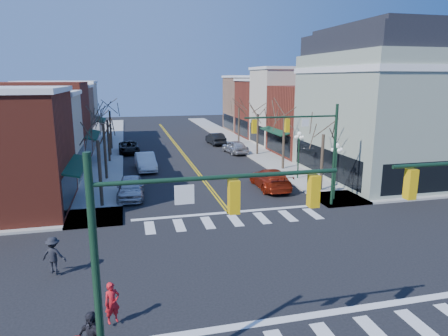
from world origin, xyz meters
TOP-DOWN VIEW (x-y plane):
  - ground at (0.00, 0.00)m, footprint 160.00×160.00m
  - sidewalk_left at (-8.75, 20.00)m, footprint 3.50×70.00m
  - sidewalk_right at (8.75, 20.00)m, footprint 3.50×70.00m
  - bldg_left_stucco_a at (-15.50, 19.50)m, footprint 10.00×7.00m
  - bldg_left_brick_b at (-15.50, 27.50)m, footprint 10.00×9.00m
  - bldg_left_tan at (-15.50, 35.75)m, footprint 10.00×7.50m
  - bldg_left_stucco_b at (-15.50, 43.50)m, footprint 10.00×8.00m
  - bldg_right_brick_a at (15.50, 25.75)m, footprint 10.00×8.50m
  - bldg_right_stucco at (15.50, 33.50)m, footprint 10.00×7.00m
  - bldg_right_brick_b at (15.50, 41.00)m, footprint 10.00×8.00m
  - bldg_right_tan at (15.50, 49.00)m, footprint 10.00×8.00m
  - victorian_corner at (16.50, 14.50)m, footprint 12.25×14.25m
  - traffic_mast_near_left at (-5.55, -7.40)m, footprint 6.60×0.28m
  - traffic_mast_far_right at (5.55, 7.40)m, footprint 6.60×0.28m
  - lamppost_corner at (8.20, 8.50)m, footprint 0.36×0.36m
  - lamppost_midblock at (8.20, 15.00)m, footprint 0.36×0.36m
  - tree_left_a at (-8.40, 11.00)m, footprint 0.24×0.24m
  - tree_left_b at (-8.40, 19.00)m, footprint 0.24×0.24m
  - tree_left_c at (-8.40, 27.00)m, footprint 0.24×0.24m
  - tree_left_d at (-8.40, 35.00)m, footprint 0.24×0.24m
  - tree_right_a at (8.40, 11.00)m, footprint 0.24×0.24m
  - tree_right_b at (8.40, 19.00)m, footprint 0.24×0.24m
  - tree_right_c at (8.40, 27.00)m, footprint 0.24×0.24m
  - tree_right_d at (8.40, 35.00)m, footprint 0.24×0.24m
  - car_left_near at (-6.40, 12.90)m, footprint 2.19×4.89m
  - car_left_mid at (-4.80, 22.15)m, footprint 2.06×5.20m
  - car_left_far at (-6.29, 31.99)m, footprint 2.48×5.19m
  - car_right_near at (4.80, 12.85)m, footprint 2.44×5.68m
  - car_right_mid at (6.14, 28.69)m, footprint 2.53×4.95m
  - car_right_far at (5.34, 35.79)m, footprint 2.03×4.93m
  - pedestrian_red_a at (-7.30, -3.44)m, footprint 0.67×0.56m
  - pedestrian_dark_b at (-10.00, 1.17)m, footprint 1.26×0.96m

SIDE VIEW (x-z plane):
  - ground at x=0.00m, z-range 0.00..0.00m
  - sidewalk_left at x=-8.75m, z-range 0.00..0.15m
  - sidewalk_right at x=8.75m, z-range 0.00..0.15m
  - car_left_far at x=-6.29m, z-range 0.00..1.43m
  - car_right_far at x=5.34m, z-range 0.00..1.59m
  - car_right_mid at x=6.14m, z-range 0.00..1.61m
  - car_left_near at x=-6.40m, z-range 0.00..1.63m
  - car_right_near at x=4.80m, z-range 0.00..1.63m
  - car_left_mid at x=-4.80m, z-range 0.00..1.68m
  - pedestrian_red_a at x=-7.30m, z-range 0.15..1.71m
  - pedestrian_dark_b at x=-10.00m, z-range 0.15..1.87m
  - tree_left_c at x=-8.40m, z-range 0.00..4.55m
  - tree_right_a at x=8.40m, z-range 0.00..4.62m
  - tree_left_a at x=-8.40m, z-range 0.00..4.76m
  - tree_right_c at x=8.40m, z-range 0.00..4.83m
  - tree_left_d at x=-8.40m, z-range 0.00..4.90m
  - tree_right_d at x=8.40m, z-range 0.00..4.97m
  - tree_left_b at x=-8.40m, z-range 0.00..5.04m
  - tree_right_b at x=8.40m, z-range 0.00..5.18m
  - lamppost_corner at x=8.20m, z-range 0.80..5.13m
  - lamppost_midblock at x=8.20m, z-range 0.80..5.13m
  - bldg_left_stucco_a at x=-15.50m, z-range 0.00..7.50m
  - bldg_left_tan at x=-15.50m, z-range 0.00..7.80m
  - bldg_right_brick_a at x=15.50m, z-range 0.00..8.00m
  - bldg_left_stucco_b at x=-15.50m, z-range 0.00..8.20m
  - bldg_left_brick_b at x=-15.50m, z-range 0.00..8.50m
  - bldg_right_brick_b at x=15.50m, z-range 0.00..8.50m
  - bldg_right_tan at x=15.50m, z-range 0.00..9.00m
  - traffic_mast_near_left at x=-5.55m, z-range 1.11..8.31m
  - traffic_mast_far_right at x=5.55m, z-range 1.11..8.31m
  - bldg_right_stucco at x=15.50m, z-range 0.00..10.00m
  - victorian_corner at x=16.50m, z-range 0.01..13.31m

